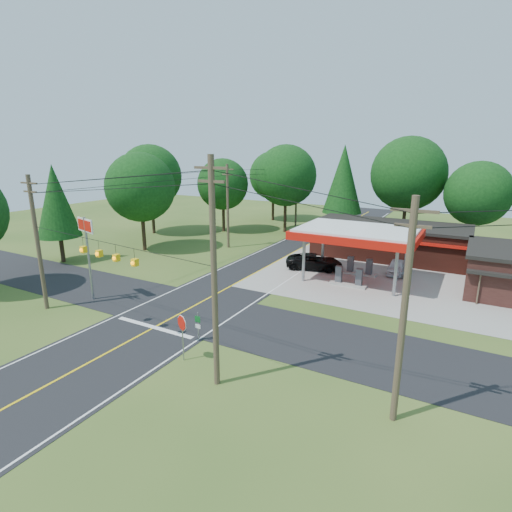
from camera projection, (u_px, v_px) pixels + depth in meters
The scene contains 18 objects.
ground at pixel (188, 310), 30.05m from camera, with size 120.00×120.00×0.00m, color #35531D.
main_highway at pixel (188, 309), 30.05m from camera, with size 8.00×120.00×0.02m, color black.
cross_road at pixel (188, 309), 30.05m from camera, with size 70.00×7.00×0.02m, color black.
lane_center_yellow at pixel (188, 309), 30.05m from camera, with size 0.15×110.00×0.00m, color yellow.
gas_canopy at pixel (357, 235), 35.68m from camera, with size 10.60×7.40×4.88m.
convenience_store at pixel (389, 240), 44.24m from camera, with size 16.40×7.55×3.80m.
utility_pole_near_right at pixel (214, 273), 19.07m from camera, with size 1.80×0.30×11.50m.
utility_pole_near_left at pixel (37, 242), 28.94m from camera, with size 1.80×0.30×10.00m.
utility_pole_far_left at pixel (228, 205), 47.64m from camera, with size 1.80×0.30×10.00m.
utility_pole_right_b at pixel (404, 311), 16.54m from camera, with size 1.80×0.30×10.00m.
utility_pole_north at pixel (296, 195), 61.39m from camera, with size 0.30×0.30×9.50m.
overhead_beacons at pixel (107, 244), 23.84m from camera, with size 17.04×2.04×1.03m.
treeline_backdrop at pixel (316, 185), 47.96m from camera, with size 70.27×51.59×13.30m.
suv_car at pixel (314, 262), 39.97m from camera, with size 5.52×5.52×1.53m, color black.
sedan_car at pixel (396, 267), 38.58m from camera, with size 3.81×3.81×1.30m, color white.
big_stop_sign at pixel (87, 239), 30.83m from camera, with size 2.42×0.72×6.68m.
octagonal_stop_sign at pixel (182, 326), 22.32m from camera, with size 0.90×0.40×2.79m.
route_sign_post at pixel (198, 324), 24.87m from camera, with size 0.39×0.09×1.93m.
Camera 1 is at (18.11, -21.92, 11.73)m, focal length 28.00 mm.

